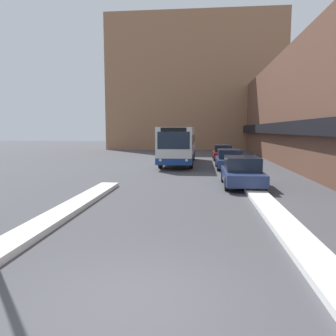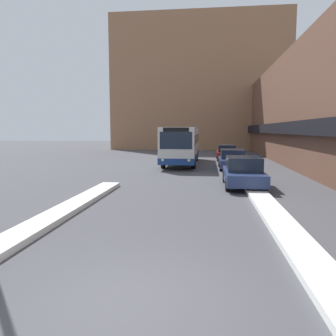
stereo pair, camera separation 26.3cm
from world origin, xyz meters
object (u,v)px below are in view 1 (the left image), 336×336
(city_bus, at_px, (179,144))
(parked_car_middle, at_px, (229,159))
(parked_car_front, at_px, (242,172))
(parked_car_back, at_px, (223,152))

(city_bus, distance_m, parked_car_middle, 5.15)
(city_bus, bearing_deg, parked_car_front, -69.74)
(parked_car_front, distance_m, parked_car_middle, 7.83)
(city_bus, relative_size, parked_car_front, 2.49)
(parked_car_back, bearing_deg, parked_car_front, -90.00)
(city_bus, xyz_separation_m, parked_car_middle, (4.02, -3.07, -0.97))
(city_bus, relative_size, parked_car_middle, 2.36)
(parked_car_back, bearing_deg, parked_car_middle, -90.00)
(parked_car_middle, distance_m, parked_car_back, 7.60)
(city_bus, bearing_deg, parked_car_middle, -37.32)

